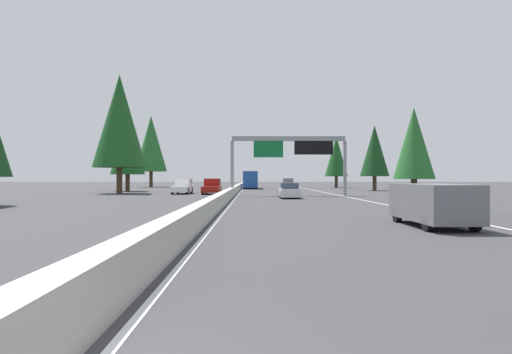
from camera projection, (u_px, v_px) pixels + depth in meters
The scene contains 17 objects.
ground_plane at pixel (239, 191), 63.83m from camera, with size 320.00×320.00×0.00m, color #38383A.
median_barrier at pixel (240, 186), 83.82m from camera, with size 180.00×0.56×0.90m, color #ADAAA3.
shoulder_stripe_right at pixel (310, 190), 73.94m from camera, with size 160.00×0.16×0.01m, color silver.
shoulder_stripe_median at pixel (242, 190), 73.83m from camera, with size 160.00×0.16×0.01m, color silver.
sign_gantry_overhead at pixel (290, 148), 48.51m from camera, with size 0.50×12.68×6.48m.
minivan_mid_left at pixel (433, 203), 17.82m from camera, with size 5.00×1.95×1.69m.
sedan_near_center at pixel (289, 191), 42.52m from camera, with size 4.40×1.80×1.47m.
bus_far_right at pixel (250, 179), 81.16m from camera, with size 11.50×2.55×3.10m.
pickup_near_right at pixel (288, 183), 84.88m from camera, with size 5.60×2.00×1.86m.
oncoming_near at pixel (212, 186), 53.43m from camera, with size 5.60×2.00×1.86m.
oncoming_far at pixel (183, 186), 54.64m from camera, with size 5.60×2.00×1.86m.
conifer_right_near at pixel (414, 143), 40.37m from camera, with size 3.67×3.67×8.34m.
conifer_right_mid at pixel (375, 151), 67.87m from camera, with size 4.40×4.40×9.99m.
conifer_right_far at pixel (336, 156), 87.86m from camera, with size 4.50×4.50×10.24m.
conifer_left_near at pixel (119, 121), 55.15m from camera, with size 6.50×6.50×14.76m.
conifer_left_mid at pixel (128, 144), 64.49m from camera, with size 4.92×4.92×11.19m.
conifer_left_far at pixel (151, 144), 94.30m from camera, with size 6.66×6.66×15.13m.
Camera 1 is at (-3.85, -1.83, 1.94)m, focal length 31.29 mm.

